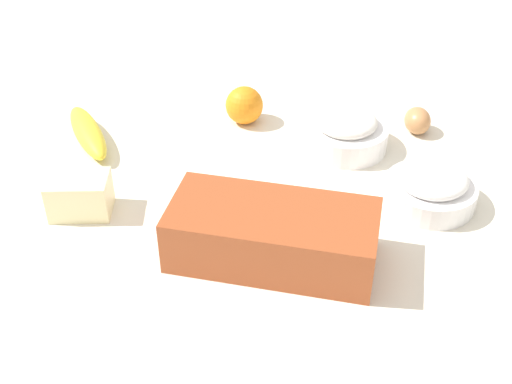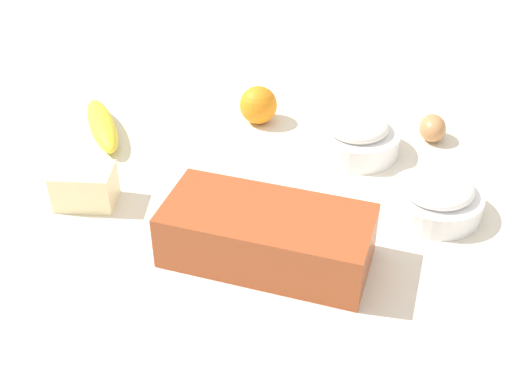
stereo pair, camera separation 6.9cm
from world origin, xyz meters
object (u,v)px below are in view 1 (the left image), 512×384
banana (88,132)px  loaf_pan (273,234)px  sugar_bowl (431,187)px  butter_block (80,195)px  orange_fruit (245,105)px  flour_bowl (346,132)px  egg_near_butter (418,121)px

banana → loaf_pan: bearing=135.9°
sugar_bowl → butter_block: 0.53m
loaf_pan → orange_fruit: 0.38m
loaf_pan → butter_block: size_ratio=3.36×
sugar_bowl → flour_bowl: bearing=-55.6°
loaf_pan → butter_block: bearing=-7.4°
flour_bowl → banana: size_ratio=0.77×
sugar_bowl → butter_block: bearing=2.3°
banana → egg_near_butter: size_ratio=3.20×
banana → orange_fruit: orange_fruit is taller
loaf_pan → butter_block: 0.31m
flour_bowl → egg_near_butter: bearing=-158.6°
loaf_pan → egg_near_butter: (-0.27, -0.34, -0.02)m
loaf_pan → egg_near_butter: 0.44m
sugar_bowl → orange_fruit: 0.38m
banana → orange_fruit: bearing=-165.3°
loaf_pan → sugar_bowl: 0.28m
loaf_pan → butter_block: loaf_pan is taller
loaf_pan → egg_near_butter: loaf_pan is taller
flour_bowl → sugar_bowl: flour_bowl is taller
banana → egg_near_butter: bearing=-176.6°
sugar_bowl → loaf_pan: bearing=27.4°
butter_block → loaf_pan: bearing=159.7°
egg_near_butter → flour_bowl: bearing=21.4°
flour_bowl → orange_fruit: 0.20m
banana → egg_near_butter: egg_near_butter is taller
flour_bowl → butter_block: 0.46m
loaf_pan → sugar_bowl: (-0.24, -0.13, -0.01)m
loaf_pan → egg_near_butter: bearing=-115.1°
orange_fruit → banana: bearing=14.7°
butter_block → orange_fruit: bearing=-131.5°
banana → orange_fruit: 0.28m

